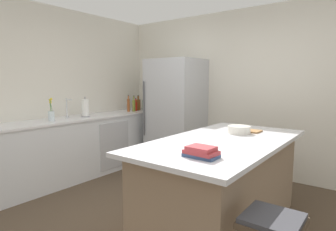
{
  "coord_description": "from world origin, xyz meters",
  "views": [
    {
      "loc": [
        1.61,
        -2.09,
        1.48
      ],
      "look_at": [
        -0.74,
        1.0,
        1.0
      ],
      "focal_mm": 30.05,
      "sensor_mm": 36.0,
      "label": 1
    }
  ],
  "objects_px": {
    "syrup_bottle": "(145,105)",
    "gin_bottle": "(144,104)",
    "vinegar_bottle": "(128,105)",
    "mixing_bowl": "(239,130)",
    "cutting_board": "(247,130)",
    "hot_sauce_bottle": "(136,106)",
    "sink_faucet": "(67,108)",
    "paper_towel_roll": "(85,108)",
    "cookbook_stack": "(201,152)",
    "whiskey_bottle": "(138,104)",
    "refrigerator": "(176,113)",
    "flower_vase": "(51,114)",
    "kitchen_island": "(222,183)",
    "olive_oil_bottle": "(134,105)"
  },
  "relations": [
    {
      "from": "syrup_bottle",
      "to": "gin_bottle",
      "type": "height_order",
      "value": "gin_bottle"
    },
    {
      "from": "vinegar_bottle",
      "to": "mixing_bowl",
      "type": "xyz_separation_m",
      "value": [
        2.43,
        -0.71,
        -0.1
      ]
    },
    {
      "from": "syrup_bottle",
      "to": "cutting_board",
      "type": "relative_size",
      "value": 0.81
    },
    {
      "from": "hot_sauce_bottle",
      "to": "sink_faucet",
      "type": "bearing_deg",
      "value": -93.26
    },
    {
      "from": "paper_towel_roll",
      "to": "cookbook_stack",
      "type": "height_order",
      "value": "paper_towel_roll"
    },
    {
      "from": "whiskey_bottle",
      "to": "mixing_bowl",
      "type": "height_order",
      "value": "whiskey_bottle"
    },
    {
      "from": "refrigerator",
      "to": "sink_faucet",
      "type": "bearing_deg",
      "value": -121.99
    },
    {
      "from": "sink_faucet",
      "to": "flower_vase",
      "type": "bearing_deg",
      "value": -74.73
    },
    {
      "from": "paper_towel_roll",
      "to": "cookbook_stack",
      "type": "xyz_separation_m",
      "value": [
        2.61,
        -0.88,
        -0.11
      ]
    },
    {
      "from": "flower_vase",
      "to": "gin_bottle",
      "type": "height_order",
      "value": "flower_vase"
    },
    {
      "from": "cutting_board",
      "to": "hot_sauce_bottle",
      "type": "bearing_deg",
      "value": 163.51
    },
    {
      "from": "whiskey_bottle",
      "to": "refrigerator",
      "type": "bearing_deg",
      "value": 0.49
    },
    {
      "from": "gin_bottle",
      "to": "mixing_bowl",
      "type": "xyz_separation_m",
      "value": [
        2.39,
        -1.09,
        -0.09
      ]
    },
    {
      "from": "kitchen_island",
      "to": "cookbook_stack",
      "type": "xyz_separation_m",
      "value": [
        0.16,
        -0.69,
        0.49
      ]
    },
    {
      "from": "mixing_bowl",
      "to": "hot_sauce_bottle",
      "type": "bearing_deg",
      "value": 159.5
    },
    {
      "from": "refrigerator",
      "to": "olive_oil_bottle",
      "type": "xyz_separation_m",
      "value": [
        -0.8,
        -0.21,
        0.11
      ]
    },
    {
      "from": "whiskey_bottle",
      "to": "vinegar_bottle",
      "type": "bearing_deg",
      "value": -83.32
    },
    {
      "from": "olive_oil_bottle",
      "to": "paper_towel_roll",
      "type": "bearing_deg",
      "value": -93.36
    },
    {
      "from": "gin_bottle",
      "to": "paper_towel_roll",
      "type": "bearing_deg",
      "value": -92.26
    },
    {
      "from": "whiskey_bottle",
      "to": "mixing_bowl",
      "type": "xyz_separation_m",
      "value": [
        2.46,
        -1.01,
        -0.09
      ]
    },
    {
      "from": "syrup_bottle",
      "to": "vinegar_bottle",
      "type": "xyz_separation_m",
      "value": [
        0.03,
        -0.48,
        0.03
      ]
    },
    {
      "from": "kitchen_island",
      "to": "olive_oil_bottle",
      "type": "xyz_separation_m",
      "value": [
        -2.39,
        1.21,
        0.58
      ]
    },
    {
      "from": "syrup_bottle",
      "to": "mixing_bowl",
      "type": "height_order",
      "value": "syrup_bottle"
    },
    {
      "from": "paper_towel_roll",
      "to": "cutting_board",
      "type": "relative_size",
      "value": 1.03
    },
    {
      "from": "whiskey_bottle",
      "to": "sink_faucet",
      "type": "bearing_deg",
      "value": -92.08
    },
    {
      "from": "refrigerator",
      "to": "olive_oil_bottle",
      "type": "height_order",
      "value": "refrigerator"
    },
    {
      "from": "sink_faucet",
      "to": "hot_sauce_bottle",
      "type": "xyz_separation_m",
      "value": [
        0.08,
        1.39,
        -0.07
      ]
    },
    {
      "from": "syrup_bottle",
      "to": "cookbook_stack",
      "type": "distance_m",
      "value": 3.48
    },
    {
      "from": "flower_vase",
      "to": "hot_sauce_bottle",
      "type": "relative_size",
      "value": 1.38
    },
    {
      "from": "kitchen_island",
      "to": "mixing_bowl",
      "type": "distance_m",
      "value": 0.64
    },
    {
      "from": "refrigerator",
      "to": "vinegar_bottle",
      "type": "relative_size",
      "value": 6.1
    },
    {
      "from": "refrigerator",
      "to": "olive_oil_bottle",
      "type": "relative_size",
      "value": 6.4
    },
    {
      "from": "kitchen_island",
      "to": "sink_faucet",
      "type": "distance_m",
      "value": 2.61
    },
    {
      "from": "kitchen_island",
      "to": "vinegar_bottle",
      "type": "distance_m",
      "value": 2.75
    },
    {
      "from": "sink_faucet",
      "to": "vinegar_bottle",
      "type": "bearing_deg",
      "value": 85.75
    },
    {
      "from": "whiskey_bottle",
      "to": "vinegar_bottle",
      "type": "xyz_separation_m",
      "value": [
        0.03,
        -0.3,
        0.02
      ]
    },
    {
      "from": "gin_bottle",
      "to": "vinegar_bottle",
      "type": "bearing_deg",
      "value": -95.87
    },
    {
      "from": "kitchen_island",
      "to": "paper_towel_roll",
      "type": "relative_size",
      "value": 6.65
    },
    {
      "from": "kitchen_island",
      "to": "syrup_bottle",
      "type": "height_order",
      "value": "syrup_bottle"
    },
    {
      "from": "sink_faucet",
      "to": "cutting_board",
      "type": "bearing_deg",
      "value": 14.72
    },
    {
      "from": "whiskey_bottle",
      "to": "hot_sauce_bottle",
      "type": "xyz_separation_m",
      "value": [
        0.03,
        -0.09,
        -0.02
      ]
    },
    {
      "from": "mixing_bowl",
      "to": "cutting_board",
      "type": "height_order",
      "value": "mixing_bowl"
    },
    {
      "from": "hot_sauce_bottle",
      "to": "olive_oil_bottle",
      "type": "xyz_separation_m",
      "value": [
        0.06,
        -0.11,
        0.02
      ]
    },
    {
      "from": "refrigerator",
      "to": "mixing_bowl",
      "type": "height_order",
      "value": "refrigerator"
    },
    {
      "from": "gin_bottle",
      "to": "hot_sauce_bottle",
      "type": "bearing_deg",
      "value": -105.07
    },
    {
      "from": "flower_vase",
      "to": "gin_bottle",
      "type": "xyz_separation_m",
      "value": [
        0.04,
        1.89,
        0.01
      ]
    },
    {
      "from": "paper_towel_roll",
      "to": "vinegar_bottle",
      "type": "xyz_separation_m",
      "value": [
        0.01,
        0.93,
        -0.01
      ]
    },
    {
      "from": "hot_sauce_bottle",
      "to": "gin_bottle",
      "type": "bearing_deg",
      "value": 74.93
    },
    {
      "from": "paper_towel_roll",
      "to": "hot_sauce_bottle",
      "type": "bearing_deg",
      "value": 89.84
    },
    {
      "from": "kitchen_island",
      "to": "refrigerator",
      "type": "height_order",
      "value": "refrigerator"
    }
  ]
}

